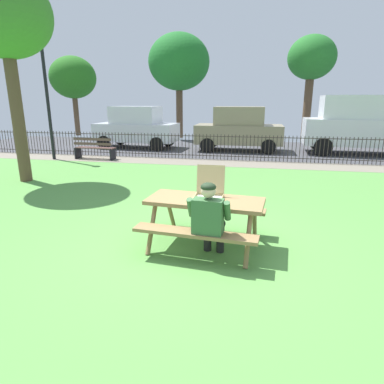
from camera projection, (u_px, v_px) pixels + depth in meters
ground at (212, 208)px, 7.16m from camera, size 28.00×11.96×0.02m
cobblestone_walkway at (232, 163)px, 12.15m from camera, size 28.00×1.40×0.01m
street_asphalt at (238, 149)px, 15.80m from camera, size 28.00×6.32×0.01m
picnic_table_foreground at (205, 210)px, 5.15m from camera, size 1.93×1.64×0.79m
pizza_box_open at (209, 191)px, 5.14m from camera, size 0.45×0.50×0.50m
adult_at_table at (209, 218)px, 4.62m from camera, size 0.63×0.62×1.19m
iron_fence_streetside at (234, 147)px, 12.67m from camera, size 22.54×0.03×0.99m
park_bench_left at (95, 149)px, 12.92m from camera, size 1.61×0.52×0.85m
lamp_post_walkway at (46, 84)px, 12.25m from camera, size 0.28×0.28×4.72m
tree_near_table at (4, 17)px, 8.38m from camera, size 2.41×2.41×5.46m
parked_car_far_left at (136, 127)px, 15.87m from camera, size 3.98×2.00×1.98m
parked_car_left at (239, 129)px, 14.95m from camera, size 3.92×1.86×1.98m
parked_car_center at (362, 123)px, 13.90m from camera, size 4.77×2.22×2.46m
far_tree_left at (73, 78)px, 20.93m from camera, size 2.90×2.90×4.97m
far_tree_midleft at (179, 63)px, 19.41m from camera, size 3.62×3.62×6.07m
far_tree_center at (312, 60)px, 18.01m from camera, size 2.61×2.61×5.70m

